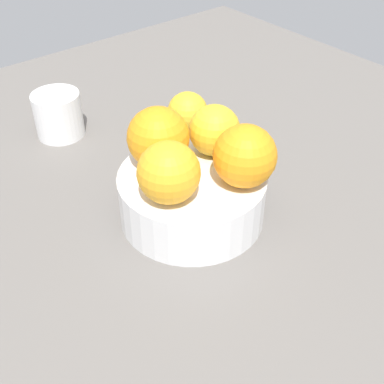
# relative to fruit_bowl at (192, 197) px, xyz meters

# --- Properties ---
(ground_plane) EXTENTS (1.10, 1.10, 0.02)m
(ground_plane) POSITION_rel_fruit_bowl_xyz_m (0.00, 0.00, -0.04)
(ground_plane) COLOR #66605B
(fruit_bowl) EXTENTS (0.17, 0.17, 0.06)m
(fruit_bowl) POSITION_rel_fruit_bowl_xyz_m (0.00, 0.00, 0.00)
(fruit_bowl) COLOR white
(fruit_bowl) RESTS_ON ground_plane
(orange_in_bowl_0) EXTENTS (0.07, 0.07, 0.07)m
(orange_in_bowl_0) POSITION_rel_fruit_bowl_xyz_m (-0.04, 0.05, 0.07)
(orange_in_bowl_0) COLOR orange
(orange_in_bowl_0) RESTS_ON fruit_bowl
(orange_in_bowl_1) EXTENTS (0.07, 0.07, 0.07)m
(orange_in_bowl_1) POSITION_rel_fruit_bowl_xyz_m (0.04, 0.02, 0.06)
(orange_in_bowl_1) COLOR #F9A823
(orange_in_bowl_1) RESTS_ON fruit_bowl
(orange_in_bowl_2) EXTENTS (0.06, 0.06, 0.06)m
(orange_in_bowl_2) POSITION_rel_fruit_bowl_xyz_m (-0.05, -0.02, 0.06)
(orange_in_bowl_2) COLOR yellow
(orange_in_bowl_2) RESTS_ON fruit_bowl
(orange_in_bowl_3) EXTENTS (0.07, 0.07, 0.07)m
(orange_in_bowl_3) POSITION_rel_fruit_bowl_xyz_m (0.01, -0.04, 0.07)
(orange_in_bowl_3) COLOR orange
(orange_in_bowl_3) RESTS_ON fruit_bowl
(orange_loose_0) EXTENTS (0.06, 0.06, 0.06)m
(orange_loose_0) POSITION_rel_fruit_bowl_xyz_m (-0.12, -0.16, 0.00)
(orange_loose_0) COLOR yellow
(orange_loose_0) RESTS_ON ground_plane
(ceramic_cup) EXTENTS (0.07, 0.07, 0.07)m
(ceramic_cup) POSITION_rel_fruit_bowl_xyz_m (0.03, -0.27, 0.00)
(ceramic_cup) COLOR white
(ceramic_cup) RESTS_ON ground_plane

